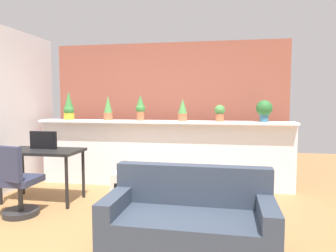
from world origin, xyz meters
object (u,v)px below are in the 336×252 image
object	(u,v)px
potted_plant_0	(69,107)
potted_plant_3	(183,110)
potted_plant_4	(220,112)
couch	(189,224)
office_chair	(16,186)
potted_plant_5	(264,109)
desk	(42,156)
potted_plant_1	(108,108)
side_cube_shelf	(129,190)
tv_monitor	(43,140)
potted_plant_2	(140,108)
vase_on_shelf	(125,167)

from	to	relation	value
potted_plant_0	potted_plant_3	size ratio (longest dim) A/B	1.36
potted_plant_4	couch	bearing A→B (deg)	-96.76
potted_plant_0	office_chair	bearing A→B (deg)	-85.65
potted_plant_3	potted_plant_4	world-z (taller)	potted_plant_3
potted_plant_5	desk	world-z (taller)	potted_plant_5
potted_plant_1	desk	xyz separation A→B (m)	(-0.62, -0.99, -0.66)
side_cube_shelf	couch	bearing A→B (deg)	-49.67
tv_monitor	office_chair	size ratio (longest dim) A/B	0.45
potted_plant_3	potted_plant_5	bearing A→B (deg)	0.09
potted_plant_4	desk	distance (m)	2.74
potted_plant_2	desk	world-z (taller)	potted_plant_2
potted_plant_3	office_chair	distance (m)	2.63
potted_plant_5	tv_monitor	distance (m)	3.36
potted_plant_3	side_cube_shelf	size ratio (longest dim) A/B	0.72
potted_plant_2	potted_plant_3	xyz separation A→B (m)	(0.70, 0.03, -0.04)
potted_plant_0	desk	size ratio (longest dim) A/B	0.45
potted_plant_3	tv_monitor	xyz separation A→B (m)	(-1.93, -0.91, -0.42)
potted_plant_1	desk	size ratio (longest dim) A/B	0.38
desk	tv_monitor	bearing A→B (deg)	109.22
potted_plant_5	couch	distance (m)	2.58
potted_plant_1	office_chair	xyz separation A→B (m)	(-0.60, -1.61, -0.94)
office_chair	vase_on_shelf	world-z (taller)	office_chair
tv_monitor	office_chair	distance (m)	0.86
potted_plant_1	potted_plant_4	world-z (taller)	potted_plant_1
potted_plant_3	side_cube_shelf	world-z (taller)	potted_plant_3
potted_plant_3	potted_plant_4	bearing A→B (deg)	-3.55
potted_plant_1	desk	bearing A→B (deg)	-122.36
potted_plant_0	office_chair	world-z (taller)	potted_plant_0
desk	couch	xyz separation A→B (m)	(2.24, -1.18, -0.38)
tv_monitor	office_chair	bearing A→B (deg)	-85.67
potted_plant_4	tv_monitor	size ratio (longest dim) A/B	0.64
potted_plant_0	vase_on_shelf	size ratio (longest dim) A/B	3.17
tv_monitor	potted_plant_3	bearing A→B (deg)	25.25
potted_plant_2	potted_plant_5	distance (m)	1.98
potted_plant_4	couch	world-z (taller)	potted_plant_4
tv_monitor	potted_plant_4	bearing A→B (deg)	19.05
tv_monitor	vase_on_shelf	xyz separation A→B (m)	(1.30, -0.22, -0.30)
potted_plant_2	potted_plant_3	bearing A→B (deg)	2.44
potted_plant_4	office_chair	xyz separation A→B (m)	(-2.47, -1.58, -0.88)
potted_plant_3	desk	world-z (taller)	potted_plant_3
tv_monitor	side_cube_shelf	bearing A→B (deg)	-7.34
potted_plant_3	vase_on_shelf	world-z (taller)	potted_plant_3
potted_plant_5	tv_monitor	size ratio (longest dim) A/B	0.82
potted_plant_1	potted_plant_2	bearing A→B (deg)	-2.71
potted_plant_5	side_cube_shelf	size ratio (longest dim) A/B	0.67
potted_plant_1	potted_plant_5	distance (m)	2.55
potted_plant_1	potted_plant_5	bearing A→B (deg)	0.10
potted_plant_2	side_cube_shelf	xyz separation A→B (m)	(0.12, -1.05, -1.09)
potted_plant_4	potted_plant_5	xyz separation A→B (m)	(0.68, 0.04, 0.05)
potted_plant_5	vase_on_shelf	distance (m)	2.33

